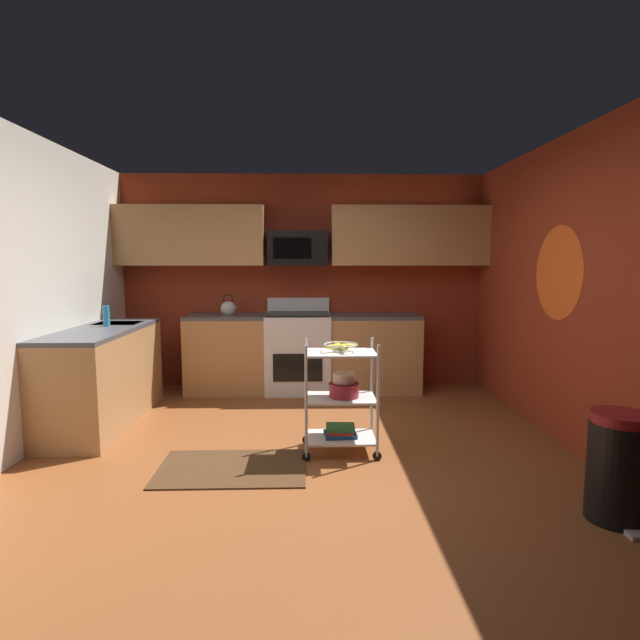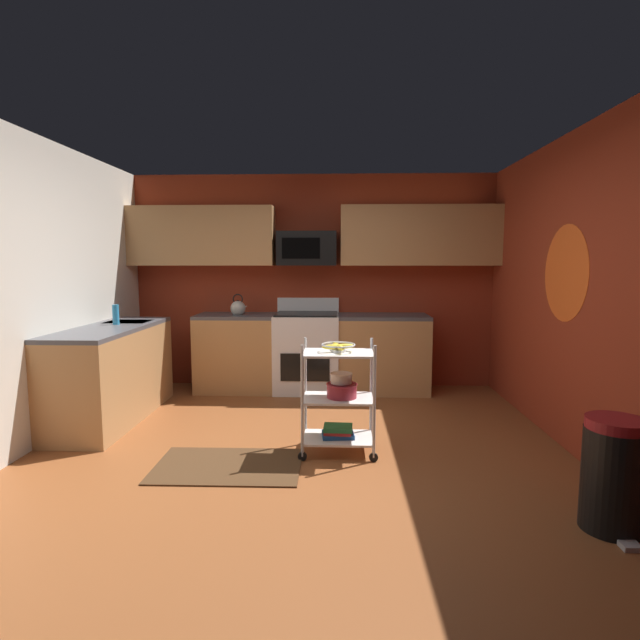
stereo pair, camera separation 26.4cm
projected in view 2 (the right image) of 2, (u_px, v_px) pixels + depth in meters
The scene contains 18 objects.
floor at pixel (298, 460), 3.97m from camera, with size 4.40×4.80×0.04m, color brown.
wall_back at pixel (313, 281), 6.23m from camera, with size 4.52×0.06×2.60m, color maroon.
wall_left at pixel (12, 293), 3.90m from camera, with size 0.06×4.80×2.60m, color silver.
wall_right at pixel (595, 295), 3.73m from camera, with size 0.06×4.80×2.60m, color maroon.
wall_flower_decal at pixel (565, 273), 4.16m from camera, with size 0.81×0.81×0.00m, color #E5591E.
counter_run at pixel (243, 359), 5.58m from camera, with size 3.57×2.33×0.92m.
oven_range at pixel (307, 351), 6.00m from camera, with size 0.76×0.65×1.10m.
upper_cabinets at pixel (314, 236), 5.97m from camera, with size 4.40×0.33×0.70m.
microwave at pixel (307, 249), 5.97m from camera, with size 0.70×0.39×0.40m.
rolling_cart at pixel (338, 398), 4.04m from camera, with size 0.62×0.40×0.91m.
fruit_bowl at pixel (338, 346), 3.99m from camera, with size 0.27×0.27×0.07m.
mixing_bowl_large at pixel (342, 390), 4.03m from camera, with size 0.25×0.25×0.11m.
mixing_bowl_small at pixel (341, 378), 4.03m from camera, with size 0.18×0.18×0.08m.
book_stack at pixel (338, 431), 4.07m from camera, with size 0.27×0.20×0.09m.
kettle at pixel (238, 308), 5.97m from camera, with size 0.21×0.18×0.26m.
dish_soap_bottle at pixel (116, 315), 5.00m from camera, with size 0.06×0.06×0.20m, color #2D8CBF.
trash_can at pixel (613, 475), 2.88m from camera, with size 0.34×0.42×0.66m.
floor_rug at pixel (228, 466), 3.80m from camera, with size 1.10×0.70×0.01m, color #472D19.
Camera 2 is at (0.32, -3.81, 1.55)m, focal length 28.15 mm.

